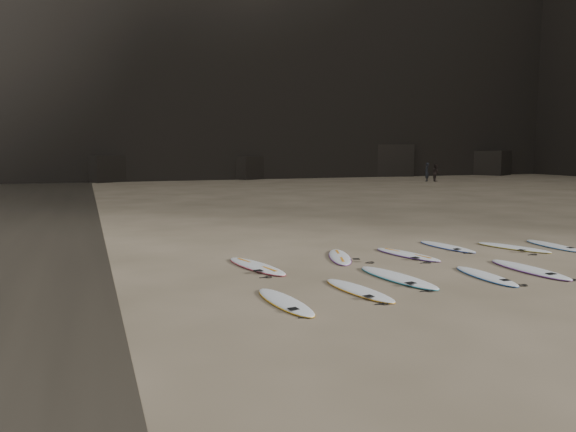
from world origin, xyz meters
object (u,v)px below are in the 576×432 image
Objects in this scene: surfboard_0 at (285,301)px; surfboard_1 at (359,290)px; surfboard_10 at (553,245)px; person_a at (427,172)px; surfboard_6 at (340,257)px; surfboard_9 at (513,247)px; surfboard_2 at (397,277)px; surfboard_4 at (529,269)px; surfboard_8 at (447,246)px; surfboard_7 at (407,254)px; surfboard_3 at (486,276)px; person_b at (436,173)px; surfboard_5 at (256,266)px.

surfboard_1 is at bearing 4.40° from surfboard_0.
person_a is (16.80, 32.39, 0.85)m from surfboard_10.
surfboard_9 is (5.84, -0.45, 0.00)m from surfboard_6.
surfboard_2 is 1.14× the size of surfboard_9.
surfboard_4 is at bearing -4.96° from surfboard_1.
surfboard_8 is at bearing 135.10° from surfboard_9.
surfboard_7 is (-1.86, 2.88, -0.00)m from surfboard_4.
surfboard_10 is (7.09, 2.23, -0.01)m from surfboard_2.
surfboard_9 is at bearing -15.44° from surfboard_7.
person_a reaches higher than surfboard_9.
person_a is at bearing 60.93° from surfboard_3.
surfboard_1 is 7.77m from surfboard_9.
surfboard_6 and surfboard_10 have the same top height.
person_b is at bearing 98.71° from person_a.
surfboard_2 is 2.87m from surfboard_6.
surfboard_6 is 1.33× the size of person_a.
surfboard_3 is 0.97× the size of surfboard_8.
surfboard_4 is (3.69, -0.37, -0.00)m from surfboard_2.
surfboard_10 is at bearing 13.44° from surfboard_6.
surfboard_7 is at bearing 35.59° from surfboard_1.
surfboard_0 is at bearing 3.38° from person_a.
person_a is 0.87m from person_b.
person_b is at bearing 48.10° from surfboard_8.
surfboard_4 is 1.13× the size of surfboard_10.
surfboard_3 is at bearing -37.39° from surfboard_6.
surfboard_7 reaches higher than surfboard_0.
person_b is at bearing 45.86° from surfboard_0.
surfboard_1 is 1.34× the size of person_a.
surfboard_1 is 5.15m from surfboard_4.
surfboard_9 reaches higher than surfboard_6.
surfboard_2 is 4.97m from surfboard_8.
surfboard_9 is 37.04m from person_a.
surfboard_6 is at bearing -4.44° from surfboard_5.
surfboard_3 is at bearing -0.24° from surfboard_0.
surfboard_5 is 8.49m from surfboard_9.
surfboard_6 is (1.24, 3.64, -0.00)m from surfboard_1.
surfboard_2 is 1.11× the size of surfboard_7.
person_b is at bearing 43.76° from surfboard_1.
surfboard_6 is 0.95× the size of surfboard_7.
person_a is at bearing 44.90° from surfboard_1.
person_b is (20.94, 34.53, 0.78)m from surfboard_4.
person_a is (23.90, 34.62, 0.84)m from surfboard_2.
surfboard_9 is (3.80, -0.10, -0.00)m from surfboard_7.
surfboard_0 is 0.99× the size of surfboard_8.
surfboard_5 reaches higher than surfboard_10.
surfboard_8 is (6.60, 0.82, -0.01)m from surfboard_5.
surfboard_4 is at bearing -139.67° from surfboard_10.
surfboard_10 is (8.54, 3.01, -0.00)m from surfboard_1.
surfboard_9 is at bearing 167.00° from person_b.
surfboard_2 is at bearing -177.59° from surfboard_9.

